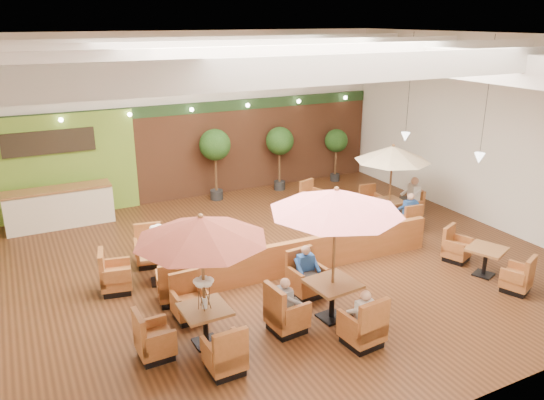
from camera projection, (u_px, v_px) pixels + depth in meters
room at (257, 112)px, 13.33m from camera, size 14.04×14.00×5.52m
service_counter at (60, 207)px, 15.62m from camera, size 3.00×0.75×1.18m
booth_divider at (320, 253)px, 12.98m from camera, size 6.25×0.39×0.86m
table_0 at (199, 254)px, 9.47m from camera, size 2.52×2.59×2.65m
table_1 at (332, 227)px, 10.26m from camera, size 2.74×2.84×2.86m
table_2 at (392, 169)px, 15.59m from camera, size 2.39×2.39×2.42m
table_3 at (161, 265)px, 12.31m from camera, size 2.83×2.83×1.59m
table_4 at (485, 262)px, 12.67m from camera, size 1.05×2.57×0.90m
table_5 at (328, 207)px, 16.34m from camera, size 1.05×2.61×0.92m
topiary_0 at (215, 148)px, 17.52m from camera, size 1.04×1.04×2.43m
topiary_1 at (280, 143)px, 18.59m from camera, size 0.98×0.98×2.28m
topiary_2 at (336, 143)px, 19.67m from camera, size 0.85×0.85×1.98m
diner_0 at (363, 311)px, 9.84m from camera, size 0.35×0.27×0.71m
diner_1 at (306, 266)px, 11.61m from camera, size 0.37×0.30×0.74m
diner_2 at (287, 298)px, 10.28m from camera, size 0.27×0.35×0.71m
diner_3 at (409, 208)px, 15.15m from camera, size 0.36×0.30×0.72m
diner_4 at (412, 194)px, 16.25m from camera, size 0.39×0.44×0.83m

